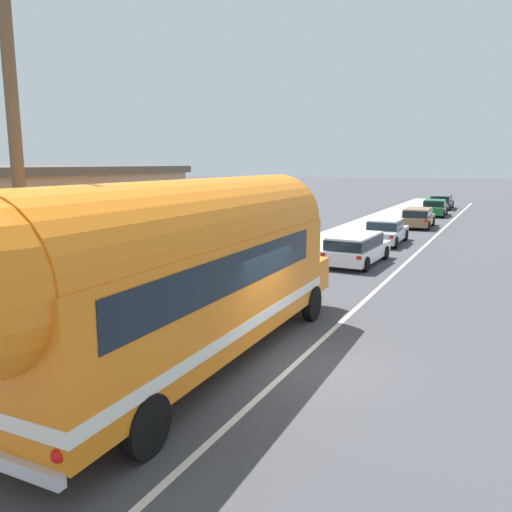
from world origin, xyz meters
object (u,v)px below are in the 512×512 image
at_px(painted_bus, 183,269).
at_px(car_second, 386,230).
at_px(car_lead, 356,247).
at_px(car_third, 418,217).
at_px(car_fourth, 435,207).
at_px(car_fifth, 442,201).
at_px(utility_pole, 17,164).

distance_m(painted_bus, car_second, 20.02).
bearing_deg(car_second, car_lead, -88.47).
distance_m(painted_bus, car_third, 28.13).
xyz_separation_m(car_lead, car_fourth, (0.14, 23.75, -0.06)).
bearing_deg(car_third, painted_bus, -90.41).
height_order(car_second, car_fifth, same).
height_order(car_fourth, car_fifth, same).
relative_size(car_second, car_third, 1.03).
bearing_deg(car_third, car_lead, -90.98).
xyz_separation_m(painted_bus, car_fifth, (-0.20, 44.27, -1.50)).
xyz_separation_m(car_third, car_fifth, (-0.40, 16.18, 0.02)).
bearing_deg(utility_pole, car_third, 85.01).
distance_m(car_second, car_fourth, 17.17).
bearing_deg(car_second, car_fifth, 89.94).
xyz_separation_m(car_lead, car_fifth, (-0.15, 30.90, 0.00)).
bearing_deg(utility_pole, car_fifth, 87.25).
bearing_deg(utility_pole, car_fourth, 86.32).
bearing_deg(car_lead, utility_pole, -98.83).
relative_size(car_fourth, car_fifth, 0.94).
xyz_separation_m(car_lead, car_second, (-0.18, 6.59, -0.06)).
bearing_deg(car_second, car_fourth, 88.94).
bearing_deg(car_fourth, car_second, -91.06).
xyz_separation_m(car_third, car_fourth, (-0.11, 9.04, -0.05)).
height_order(utility_pole, car_third, utility_pole).
relative_size(painted_bus, car_second, 2.69).
distance_m(painted_bus, car_lead, 13.46).
xyz_separation_m(utility_pole, car_fourth, (2.50, 38.95, -3.69)).
bearing_deg(car_fifth, car_fourth, -87.67).
distance_m(car_third, car_fifth, 16.19).
height_order(painted_bus, car_second, painted_bus).
bearing_deg(painted_bus, car_third, 89.59).
height_order(car_lead, car_third, same).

